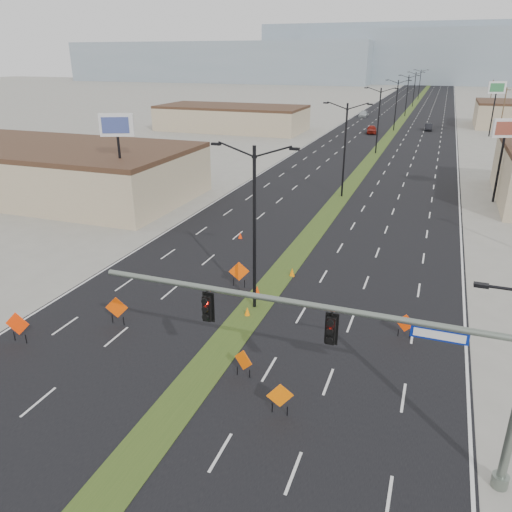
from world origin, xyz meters
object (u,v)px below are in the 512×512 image
(streetlight_4, at_px, (407,94))
(pole_sign_west, at_px, (117,133))
(pole_sign_east_near, at_px, (505,135))
(streetlight_1, at_px, (345,147))
(construction_sign_3, at_px, (243,361))
(pole_sign_east_far, at_px, (496,92))
(streetlight_6, at_px, (420,84))
(cone_3, at_px, (240,235))
(streetlight_2, at_px, (379,119))
(car_left, at_px, (372,129))
(construction_sign_5, at_px, (405,324))
(streetlight_5, at_px, (414,88))
(car_far, at_px, (363,114))
(cone_2, at_px, (292,272))
(construction_sign_2, at_px, (239,272))
(cone_0, at_px, (257,290))
(streetlight_3, at_px, (396,104))
(construction_sign_0, at_px, (18,325))
(construction_sign_4, at_px, (280,397))
(signal_mast, at_px, (381,349))
(streetlight_0, at_px, (254,225))
(construction_sign_1, at_px, (117,308))
(car_mid, at_px, (428,127))
(cone_1, at_px, (247,312))

(streetlight_4, distance_m, pole_sign_west, 99.65)
(pole_sign_east_near, bearing_deg, streetlight_1, 167.92)
(construction_sign_3, distance_m, pole_sign_east_far, 90.81)
(streetlight_6, xyz_separation_m, cone_3, (-5.52, -156.62, -5.13))
(streetlight_2, bearing_deg, streetlight_6, 90.00)
(car_left, height_order, construction_sign_5, car_left)
(streetlight_5, bearing_deg, car_far, -106.48)
(streetlight_4, xyz_separation_m, construction_sign_5, (9.05, -112.49, -4.59))
(streetlight_4, relative_size, cone_2, 15.86)
(construction_sign_2, relative_size, pole_sign_east_near, 0.21)
(cone_0, bearing_deg, streetlight_3, 89.68)
(streetlight_6, bearing_deg, cone_3, -92.02)
(construction_sign_0, height_order, construction_sign_3, construction_sign_0)
(streetlight_4, height_order, pole_sign_east_near, streetlight_4)
(car_far, height_order, construction_sign_4, construction_sign_4)
(car_far, height_order, construction_sign_0, construction_sign_0)
(pole_sign_west, bearing_deg, signal_mast, -64.72)
(streetlight_0, bearing_deg, streetlight_1, 90.00)
(streetlight_0, height_order, cone_2, streetlight_0)
(streetlight_0, height_order, pole_sign_east_far, pole_sign_east_far)
(signal_mast, distance_m, streetlight_6, 178.21)
(streetlight_6, distance_m, construction_sign_3, 175.04)
(construction_sign_4, height_order, pole_sign_east_near, pole_sign_east_near)
(construction_sign_2, distance_m, cone_3, 9.67)
(car_far, height_order, construction_sign_5, construction_sign_5)
(streetlight_0, bearing_deg, streetlight_2, 90.00)
(construction_sign_4, bearing_deg, pole_sign_east_near, 52.45)
(construction_sign_1, distance_m, construction_sign_3, 9.00)
(signal_mast, xyz_separation_m, car_far, (-18.40, 116.72, -4.10))
(construction_sign_0, relative_size, construction_sign_4, 1.16)
(streetlight_3, bearing_deg, streetlight_2, -90.00)
(car_far, xyz_separation_m, construction_sign_2, (7.84, -104.31, 0.39))
(signal_mast, bearing_deg, streetlight_0, 130.54)
(car_left, bearing_deg, construction_sign_3, -94.10)
(streetlight_3, bearing_deg, streetlight_4, 90.00)
(car_mid, bearing_deg, car_left, -143.51)
(cone_1, bearing_deg, streetlight_4, 89.99)
(streetlight_2, xyz_separation_m, cone_0, (-0.45, -54.28, -5.10))
(streetlight_3, relative_size, construction_sign_2, 5.48)
(cone_0, bearing_deg, cone_1, -81.60)
(construction_sign_1, relative_size, cone_2, 2.79)
(construction_sign_0, xyz_separation_m, construction_sign_1, (3.89, 3.50, -0.04))
(car_left, xyz_separation_m, pole_sign_west, (-15.17, -63.95, 7.07))
(streetlight_1, distance_m, cone_3, 18.25)
(streetlight_0, bearing_deg, construction_sign_2, 129.73)
(construction_sign_0, distance_m, cone_3, 20.28)
(construction_sign_0, xyz_separation_m, pole_sign_east_far, (28.83, 90.32, 7.22))
(cone_1, xyz_separation_m, pole_sign_west, (-18.90, 15.39, 7.58))
(construction_sign_4, distance_m, cone_2, 14.77)
(construction_sign_0, relative_size, pole_sign_east_near, 0.21)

